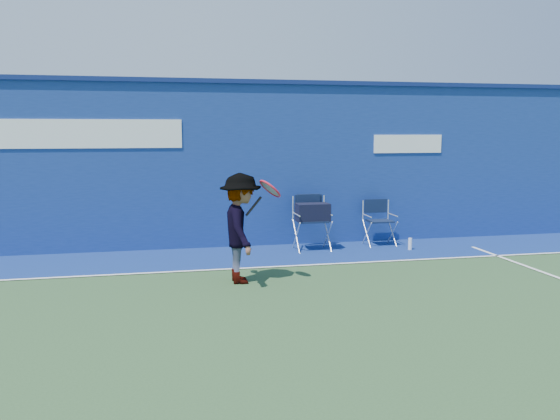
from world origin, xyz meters
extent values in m
plane|color=#2C4B28|center=(0.00, 0.00, 0.00)|extent=(80.00, 80.00, 0.00)
cube|color=navy|center=(0.00, 5.20, 1.50)|extent=(24.00, 0.40, 3.00)
cube|color=navy|center=(0.00, 5.20, 3.04)|extent=(24.00, 0.50, 0.08)
cube|color=white|center=(-3.00, 4.99, 2.10)|extent=(4.50, 0.02, 0.50)
cube|color=white|center=(3.60, 4.99, 1.90)|extent=(1.40, 0.02, 0.35)
cube|color=navy|center=(0.00, 4.10, 0.00)|extent=(24.00, 1.80, 0.01)
cube|color=white|center=(0.00, 3.20, 0.01)|extent=(24.00, 0.06, 0.01)
cube|color=#0E1A36|center=(1.52, 4.41, 0.54)|extent=(0.52, 0.44, 0.03)
cube|color=silver|center=(1.52, 4.67, 0.75)|extent=(0.59, 0.03, 0.43)
cube|color=#0E1A36|center=(1.52, 4.67, 0.84)|extent=(0.52, 0.03, 0.30)
cube|color=black|center=(1.52, 4.38, 0.70)|extent=(0.59, 0.34, 0.32)
cube|color=#0E1A36|center=(1.52, 4.67, 0.88)|extent=(0.43, 0.06, 0.24)
cube|color=#0E1A36|center=(2.88, 4.56, 0.47)|extent=(0.45, 0.38, 0.03)
cube|color=silver|center=(2.88, 4.78, 0.65)|extent=(0.51, 0.02, 0.37)
cube|color=#0E1A36|center=(2.88, 4.78, 0.73)|extent=(0.45, 0.02, 0.26)
cylinder|color=white|center=(3.26, 4.03, 0.11)|extent=(0.07, 0.07, 0.22)
imported|color=#EA4738|center=(-0.08, 2.41, 0.78)|extent=(0.59, 1.02, 1.56)
torus|color=red|center=(0.32, 2.29, 1.35)|extent=(0.38, 0.43, 0.27)
cylinder|color=gray|center=(0.32, 2.29, 1.35)|extent=(0.31, 0.36, 0.22)
cylinder|color=black|center=(0.10, 2.35, 1.10)|extent=(0.26, 0.10, 0.27)
camera|label=1|loc=(-1.30, -5.80, 2.15)|focal=38.00mm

